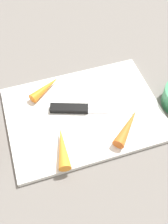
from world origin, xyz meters
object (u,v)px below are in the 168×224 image
object	(u,v)px
carrot_shortest	(46,88)
carrot_medium	(63,148)
cutting_board	(84,113)
carrot_longest	(128,127)
knife	(75,109)

from	to	relation	value
carrot_shortest	carrot_medium	world-z (taller)	carrot_medium
cutting_board	carrot_medium	distance (m)	0.11
cutting_board	carrot_medium	xyz separation A→B (m)	(-0.07, -0.08, 0.02)
carrot_longest	carrot_medium	distance (m)	0.15
cutting_board	carrot_longest	xyz separation A→B (m)	(0.08, -0.08, 0.02)
cutting_board	carrot_medium	world-z (taller)	carrot_medium
knife	carrot_medium	bearing A→B (deg)	-100.72
carrot_shortest	carrot_longest	size ratio (longest dim) A/B	0.88
knife	carrot_shortest	bearing A→B (deg)	142.52
carrot_medium	knife	bearing A→B (deg)	-21.21
cutting_board	carrot_shortest	xyz separation A→B (m)	(-0.07, 0.09, 0.02)
knife	carrot_longest	bearing A→B (deg)	-23.28
carrot_longest	carrot_medium	world-z (taller)	same
carrot_shortest	carrot_medium	size ratio (longest dim) A/B	0.95
carrot_medium	cutting_board	bearing A→B (deg)	-32.85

